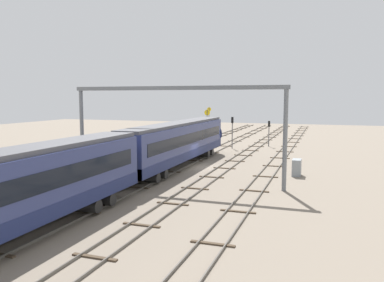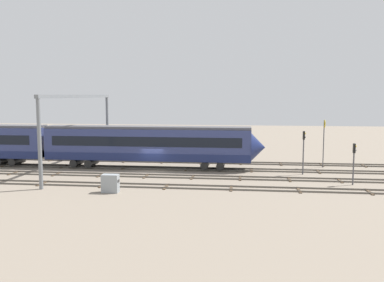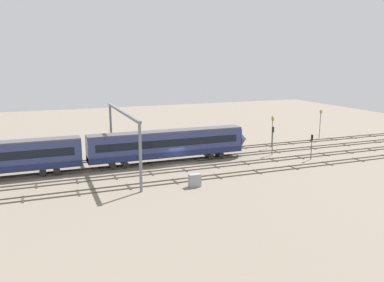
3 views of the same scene
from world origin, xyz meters
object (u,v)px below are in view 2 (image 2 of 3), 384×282
object	(u,v)px
speed_sign_mid_trackside	(324,137)
signal_light_trackside_approach	(354,158)
overhead_gantry	(80,113)
signal_light_trackside_departure	(304,146)
relay_cabinet	(110,183)

from	to	relation	value
speed_sign_mid_trackside	signal_light_trackside_approach	size ratio (longest dim) A/B	1.42
overhead_gantry	signal_light_trackside_departure	xyz separation A→B (m)	(24.78, 0.55, -3.49)
overhead_gantry	signal_light_trackside_approach	distance (m)	29.38
speed_sign_mid_trackside	relay_cabinet	world-z (taller)	speed_sign_mid_trackside
signal_light_trackside_approach	signal_light_trackside_departure	xyz separation A→B (m)	(-4.01, 4.89, 0.43)
speed_sign_mid_trackside	overhead_gantry	bearing A→B (deg)	-168.99
speed_sign_mid_trackside	relay_cabinet	size ratio (longest dim) A/B	3.51
speed_sign_mid_trackside	signal_light_trackside_departure	world-z (taller)	speed_sign_mid_trackside
overhead_gantry	signal_light_trackside_approach	xyz separation A→B (m)	(28.79, -4.35, -3.92)
signal_light_trackside_departure	relay_cabinet	bearing A→B (deg)	-149.38
speed_sign_mid_trackside	signal_light_trackside_approach	xyz separation A→B (m)	(1.00, -9.75, -1.01)
overhead_gantry	signal_light_trackside_approach	world-z (taller)	overhead_gantry
overhead_gantry	speed_sign_mid_trackside	world-z (taller)	overhead_gantry
overhead_gantry	speed_sign_mid_trackside	xyz separation A→B (m)	(27.79, 5.41, -2.91)
signal_light_trackside_approach	relay_cabinet	xyz separation A→B (m)	(-22.09, -5.81, -1.83)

